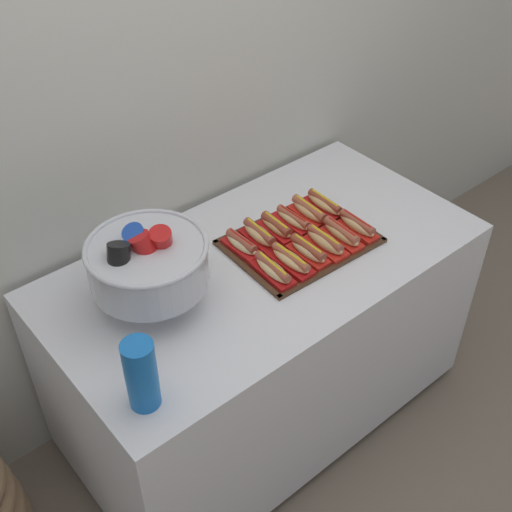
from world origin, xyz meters
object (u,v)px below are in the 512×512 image
object	(u,v)px
cup_stack	(141,375)
hot_dog_2	(308,251)
buffet_table	(263,336)
hot_dog_3	(325,242)
hot_dog_1	(291,261)
hot_dog_5	(357,226)
punch_bowl	(148,262)
hot_dog_6	(242,244)
hot_dog_7	(259,235)
serving_tray	(300,242)
hot_dog_8	(276,227)
hot_dog_11	(325,205)
hot_dog_0	(273,270)
hot_dog_4	(341,234)
hot_dog_10	(309,212)
hot_dog_9	(293,220)

from	to	relation	value
cup_stack	hot_dog_2	bearing A→B (deg)	11.67
buffet_table	hot_dog_3	size ratio (longest dim) A/B	8.39
hot_dog_1	hot_dog_5	xyz separation A→B (m)	(0.30, -0.01, 0.00)
punch_bowl	cup_stack	bearing A→B (deg)	-126.01
hot_dog_3	hot_dog_6	size ratio (longest dim) A/B	1.14
hot_dog_3	hot_dog_7	distance (m)	0.22
serving_tray	hot_dog_8	world-z (taller)	hot_dog_8
hot_dog_7	hot_dog_11	world-z (taller)	hot_dog_7
hot_dog_3	hot_dog_5	distance (m)	0.15
hot_dog_0	hot_dog_3	size ratio (longest dim) A/B	0.98
cup_stack	buffet_table	bearing A→B (deg)	21.82
hot_dog_1	hot_dog_5	bearing A→B (deg)	-2.03
hot_dog_4	punch_bowl	bearing A→B (deg)	166.21
hot_dog_7	cup_stack	xyz separation A→B (m)	(-0.66, -0.32, 0.07)
hot_dog_6	hot_dog_8	xyz separation A→B (m)	(0.15, -0.01, 0.00)
hot_dog_5	hot_dog_3	bearing A→B (deg)	177.97
hot_dog_11	punch_bowl	xyz separation A→B (m)	(-0.74, -0.00, 0.13)
hot_dog_6	hot_dog_3	bearing A→B (deg)	-38.28
hot_dog_1	hot_dog_2	xyz separation A→B (m)	(0.07, -0.00, 0.00)
hot_dog_0	hot_dog_7	size ratio (longest dim) A/B	1.07
hot_dog_3	hot_dog_6	distance (m)	0.28
hot_dog_5	hot_dog_2	bearing A→B (deg)	177.97
serving_tray	punch_bowl	distance (m)	0.58
serving_tray	hot_dog_10	distance (m)	0.14
hot_dog_0	hot_dog_10	bearing A→B (deg)	26.78
buffet_table	hot_dog_6	xyz separation A→B (m)	(-0.04, 0.07, 0.41)
hot_dog_1	hot_dog_11	world-z (taller)	same
hot_dog_10	hot_dog_4	bearing A→B (deg)	-92.03
hot_dog_4	hot_dog_10	world-z (taller)	hot_dog_4
hot_dog_9	hot_dog_10	world-z (taller)	hot_dog_10
hot_dog_6	hot_dog_10	world-z (taller)	hot_dog_10
hot_dog_5	punch_bowl	size ratio (longest dim) A/B	0.46
hot_dog_0	hot_dog_4	world-z (taller)	hot_dog_4
hot_dog_4	hot_dog_7	bearing A→B (deg)	141.72
punch_bowl	hot_dog_10	bearing A→B (deg)	0.30
serving_tray	hot_dog_8	size ratio (longest dim) A/B	3.14
hot_dog_1	hot_dog_6	world-z (taller)	same
hot_dog_3	hot_dog_10	distance (m)	0.18
hot_dog_3	hot_dog_11	xyz separation A→B (m)	(0.16, 0.16, -0.00)
hot_dog_6	cup_stack	size ratio (longest dim) A/B	0.70
hot_dog_5	hot_dog_10	size ratio (longest dim) A/B	0.98
hot_dog_3	punch_bowl	world-z (taller)	punch_bowl
buffet_table	punch_bowl	distance (m)	0.67
hot_dog_3	hot_dog_4	xyz separation A→B (m)	(0.07, -0.00, -0.00)
hot_dog_7	hot_dog_11	bearing A→B (deg)	-2.03
hot_dog_2	hot_dog_8	world-z (taller)	hot_dog_2
serving_tray	hot_dog_1	size ratio (longest dim) A/B	2.81
buffet_table	hot_dog_0	world-z (taller)	hot_dog_0
hot_dog_4	cup_stack	distance (m)	0.90
hot_dog_4	serving_tray	bearing A→B (deg)	141.72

